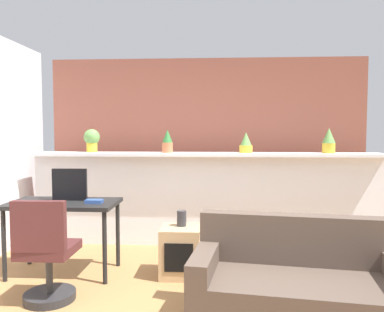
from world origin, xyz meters
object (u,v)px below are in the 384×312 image
Objects in this scene: vase_on_shelf at (182,218)px; potted_plant_1 at (167,141)px; potted_plant_3 at (329,140)px; side_cube_shelf at (180,251)px; potted_plant_0 at (92,139)px; tv_monitor at (70,184)px; desk at (63,210)px; couch at (298,290)px; office_chair at (46,259)px; potted_plant_2 at (246,143)px; book_on_desk at (94,201)px.

potted_plant_1 is at bearing 105.05° from vase_on_shelf.
potted_plant_3 reaches higher than side_cube_shelf.
potted_plant_0 is 1.12m from tv_monitor.
desk is 2.42m from couch.
office_chair reaches higher than desk.
potted_plant_1 is 1.53m from side_cube_shelf.
side_cube_shelf is (-1.76, -1.05, -1.11)m from potted_plant_3.
potted_plant_2 is 1.69m from side_cube_shelf.
potted_plant_3 reaches higher than book_on_desk.
couch is (2.23, -2.07, -1.09)m from potted_plant_0.
potted_plant_3 is at bearing -1.23° from potted_plant_2.
potted_plant_2 is at bearing 44.16° from office_chair.
book_on_desk is at bearing -10.30° from desk.
office_chair is at bearing -135.84° from potted_plant_2.
office_chair is 0.55× the size of couch.
book_on_desk is at bearing -118.67° from potted_plant_1.
tv_monitor is at bearing 179.05° from vase_on_shelf.
side_cube_shelf is 3.14× the size of vase_on_shelf.
tv_monitor is 2.47m from couch.
couch is at bearing -26.14° from tv_monitor.
potted_plant_2 is at bearing 55.55° from side_cube_shelf.
tv_monitor is at bearing -152.35° from potted_plant_2.
office_chair is 0.77m from book_on_desk.
potted_plant_0 is 1.03× the size of potted_plant_1.
tv_monitor is at bearing 96.09° from office_chair.
potted_plant_2 reaches higher than vase_on_shelf.
office_chair is at bearing -115.43° from potted_plant_1.
office_chair is 1.34m from vase_on_shelf.
office_chair is at bearing -147.36° from side_cube_shelf.
side_cube_shelf is (1.26, -1.10, -1.12)m from potted_plant_0.
potted_plant_1 is 0.93× the size of potted_plant_3.
potted_plant_2 reaches higher than office_chair.
tv_monitor is at bearing -161.56° from potted_plant_3.
tv_monitor reaches higher than office_chair.
potted_plant_1 is at bearing 47.79° from desk.
potted_plant_2 is at bearing -0.61° from potted_plant_0.
desk is 1.22m from vase_on_shelf.
office_chair is at bearing 172.29° from couch.
potted_plant_1 is 1.74× the size of book_on_desk.
potted_plant_1 reaches higher than couch.
potted_plant_0 is at bearing 137.11° from couch.
side_cube_shelf is 0.30× the size of couch.
vase_on_shelf is (-1.75, -1.00, -0.78)m from potted_plant_3.
potted_plant_3 is at bearing 68.76° from couch.
vase_on_shelf is at bearing 133.11° from couch.
desk is at bearing 169.70° from book_on_desk.
tv_monitor is (-1.91, -1.00, -0.40)m from potted_plant_2.
office_chair is 2.08m from couch.
potted_plant_1 is 1.57m from desk.
tv_monitor is (-2.93, -0.98, -0.44)m from potted_plant_3.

